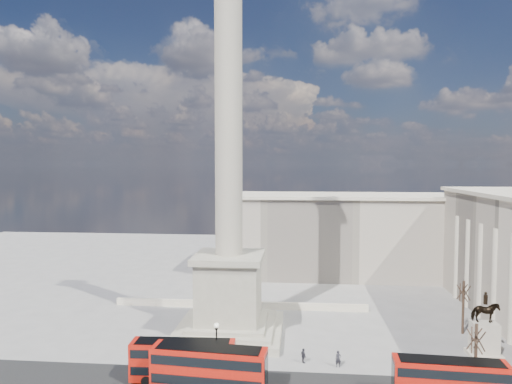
{
  "coord_description": "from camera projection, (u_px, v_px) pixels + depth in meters",
  "views": [
    {
      "loc": [
        9.07,
        -54.29,
        22.69
      ],
      "look_at": [
        3.94,
        1.37,
        19.31
      ],
      "focal_mm": 32.0,
      "sensor_mm": 36.0,
      "label": 1
    }
  ],
  "objects": [
    {
      "name": "ground",
      "position": [
        223.0,
        349.0,
        56.16
      ],
      "size": [
        180.0,
        180.0,
        0.0
      ],
      "primitive_type": "plane",
      "color": "gray",
      "rests_on": "ground"
    },
    {
      "name": "nelsons_column",
      "position": [
        229.0,
        238.0,
        60.35
      ],
      "size": [
        14.0,
        14.0,
        49.85
      ],
      "color": "#A29C87",
      "rests_on": "ground"
    },
    {
      "name": "balustrade_wall",
      "position": [
        240.0,
        305.0,
        72.03
      ],
      "size": [
        40.0,
        0.6,
        1.1
      ],
      "primitive_type": "cube",
      "color": "beige",
      "rests_on": "ground"
    },
    {
      "name": "building_northeast",
      "position": [
        351.0,
        234.0,
        93.58
      ],
      "size": [
        51.0,
        17.0,
        16.6
      ],
      "color": "beige",
      "rests_on": "ground"
    },
    {
      "name": "red_bus_a",
      "position": [
        184.0,
        360.0,
        47.46
      ],
      "size": [
        10.88,
        2.96,
        4.37
      ],
      "rotation": [
        0.0,
        0.0,
        0.04
      ],
      "color": "#B21309",
      "rests_on": "ground"
    },
    {
      "name": "red_bus_b",
      "position": [
        210.0,
        369.0,
        45.11
      ],
      "size": [
        11.67,
        3.58,
        4.66
      ],
      "rotation": [
        0.0,
        0.0,
        -0.08
      ],
      "color": "#B21309",
      "rests_on": "ground"
    },
    {
      "name": "red_bus_c",
      "position": [
        451.0,
        381.0,
        43.1
      ],
      "size": [
        10.58,
        3.01,
        4.24
      ],
      "rotation": [
        0.0,
        0.0,
        -0.06
      ],
      "color": "#B21309",
      "rests_on": "ground"
    },
    {
      "name": "victorian_lamp",
      "position": [
        217.0,
        347.0,
        47.8
      ],
      "size": [
        0.53,
        0.53,
        6.13
      ],
      "rotation": [
        0.0,
        0.0,
        -0.19
      ],
      "color": "black",
      "rests_on": "ground"
    },
    {
      "name": "equestrian_statue",
      "position": [
        484.0,
        334.0,
        53.84
      ],
      "size": [
        3.67,
        2.75,
        7.74
      ],
      "color": "beige",
      "rests_on": "ground"
    },
    {
      "name": "bare_tree_near",
      "position": [
        476.0,
        337.0,
        43.94
      ],
      "size": [
        1.76,
        1.76,
        7.72
      ],
      "rotation": [
        0.0,
        0.0,
        0.18
      ],
      "color": "#332319",
      "rests_on": "ground"
    },
    {
      "name": "bare_tree_mid",
      "position": [
        464.0,
        290.0,
        60.84
      ],
      "size": [
        1.98,
        1.98,
        7.53
      ],
      "rotation": [
        0.0,
        0.0,
        0.37
      ],
      "color": "#332319",
      "rests_on": "ground"
    },
    {
      "name": "pedestrian_walking",
      "position": [
        338.0,
        359.0,
        51.03
      ],
      "size": [
        0.72,
        0.52,
        1.85
      ],
      "primitive_type": "imported",
      "rotation": [
        0.0,
        0.0,
        0.12
      ],
      "color": "#242329",
      "rests_on": "ground"
    },
    {
      "name": "pedestrian_standing",
      "position": [
        486.0,
        376.0,
        47.02
      ],
      "size": [
        0.82,
        0.64,
        1.68
      ],
      "primitive_type": "imported",
      "rotation": [
        0.0,
        0.0,
        3.15
      ],
      "color": "#242329",
      "rests_on": "ground"
    },
    {
      "name": "pedestrian_crossing",
      "position": [
        303.0,
        356.0,
        52.07
      ],
      "size": [
        0.85,
        1.07,
        1.7
      ],
      "primitive_type": "imported",
      "rotation": [
        0.0,
        0.0,
        2.09
      ],
      "color": "#242329",
      "rests_on": "ground"
    }
  ]
}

